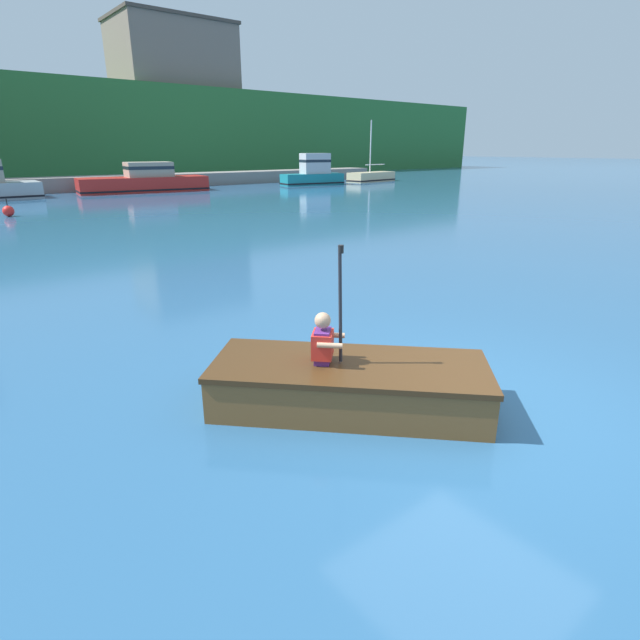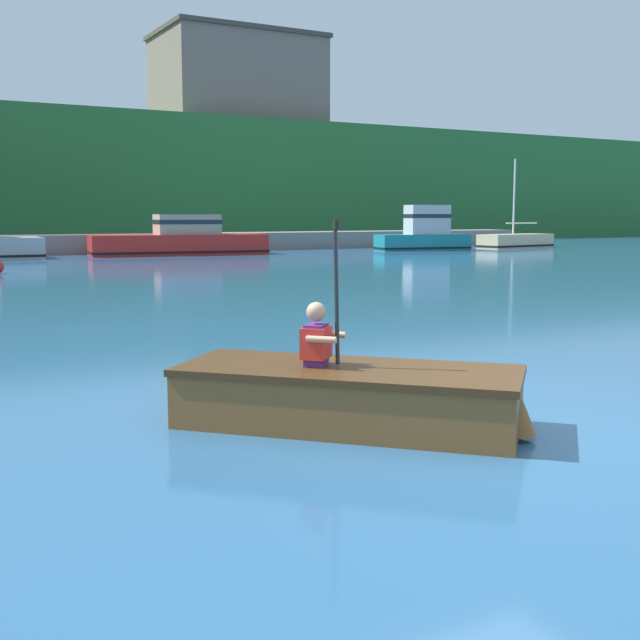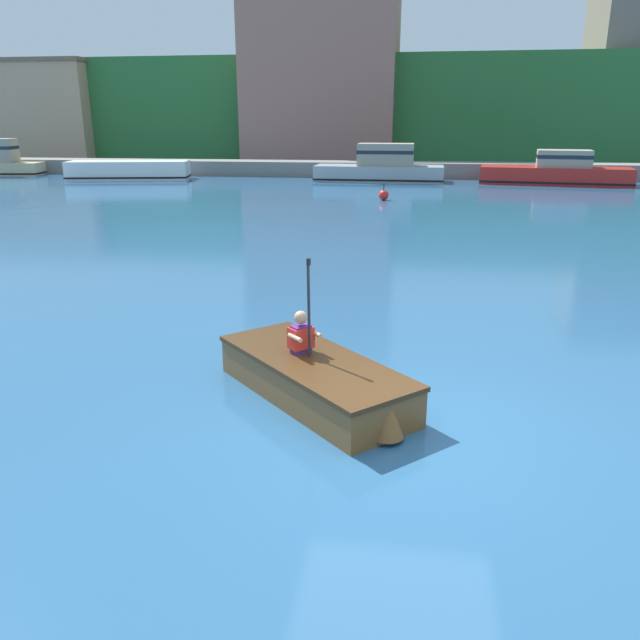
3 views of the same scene
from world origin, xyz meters
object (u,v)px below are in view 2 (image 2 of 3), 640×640
moored_boat_dock_center_far (424,234)px  person_paddler (318,337)px  rowboat_foreground (354,394)px  moored_boat_dock_west_end (181,240)px  moored_boat_dock_east_end (516,241)px

moored_boat_dock_center_far → person_paddler: (-21.41, -27.54, -0.09)m
rowboat_foreground → moored_boat_dock_center_far: bearing=52.7°
moored_boat_dock_west_end → moored_boat_dock_center_far: moored_boat_dock_center_far is taller
moored_boat_dock_west_end → person_paddler: 30.60m
moored_boat_dock_east_end → person_paddler: size_ratio=3.92×
person_paddler → moored_boat_dock_west_end: bearing=73.0°
moored_boat_dock_east_end → person_paddler: bearing=-135.1°
moored_boat_dock_center_far → moored_boat_dock_east_end: (6.34, 0.14, -0.49)m
moored_boat_dock_center_far → rowboat_foreground: 34.93m
person_paddler → moored_boat_dock_center_far: bearing=52.1°
moored_boat_dock_west_end → person_paddler: bearing=-107.0°
moored_boat_dock_west_end → moored_boat_dock_east_end: bearing=-4.8°
person_paddler → moored_boat_dock_east_end: bearing=44.9°
moored_boat_dock_west_end → moored_boat_dock_center_far: bearing=-7.9°
moored_boat_dock_east_end → person_paddler: 39.20m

